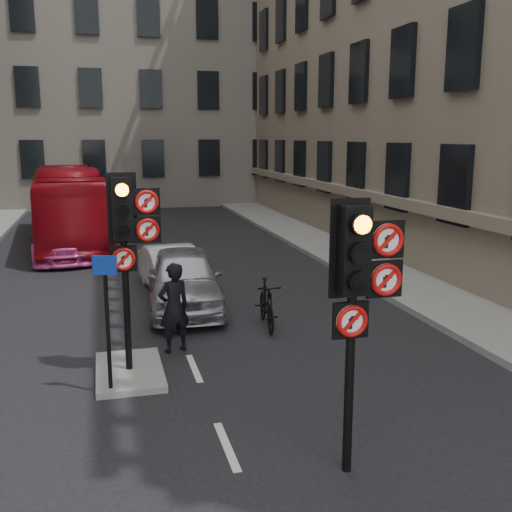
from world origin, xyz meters
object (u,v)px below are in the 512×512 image
car_white (173,270)px  motorcyclist (174,308)px  signal_far (128,230)px  signal_near (359,279)px  info_sign (107,304)px  car_silver (184,279)px  car_pink (63,237)px  bus_red (69,205)px  motorcycle (267,304)px

car_white → motorcyclist: bearing=-102.0°
signal_far → motorcyclist: 2.22m
signal_near → motorcyclist: bearing=109.0°
signal_far → info_sign: 1.43m
signal_far → car_silver: (1.50, 4.08, -1.93)m
car_pink → bus_red: bearing=83.9°
signal_far → bus_red: (-1.72, 14.82, -1.17)m
car_silver → info_sign: size_ratio=1.96×
car_pink → signal_near: bearing=-78.2°
signal_far → car_silver: 4.76m
signal_far → motorcycle: 4.31m
signal_far → car_pink: (-1.83, 11.69, -1.96)m
signal_near → bus_red: size_ratio=0.33×
motorcyclist → info_sign: info_sign is taller
car_silver → bus_red: 11.24m
car_white → car_silver: bearing=-92.5°
motorcycle → motorcyclist: bearing=-148.2°
signal_far → info_sign: bearing=-118.2°
signal_far → car_pink: signal_far is taller
car_pink → bus_red: bus_red is taller
car_white → motorcycle: 4.06m
info_sign → bus_red: bearing=110.9°
car_pink → motorcyclist: size_ratio=2.77×
car_pink → info_sign: info_sign is taller
signal_near → motorcyclist: 5.55m
car_silver → car_pink: car_silver is taller
car_silver → car_white: (-0.09, 1.67, -0.13)m
signal_near → info_sign: bearing=133.6°
car_silver → info_sign: (-1.94, -4.89, 0.84)m
signal_far → car_pink: 12.00m
car_white → bus_red: 9.64m
car_silver → motorcycle: car_silver is taller
car_pink → bus_red: size_ratio=0.47×
signal_far → motorcyclist: signal_far is taller
car_white → car_pink: car_pink is taller
car_white → motorcycle: (1.69, -3.69, -0.08)m
car_silver → motorcyclist: motorcyclist is taller
car_silver → car_pink: 8.31m
bus_red → signal_far: bearing=-87.8°
info_sign → signal_near: bearing=-30.2°
car_silver → motorcyclist: (-0.63, -3.07, 0.16)m
signal_far → car_pink: bearing=98.9°
signal_near → info_sign: 4.51m
bus_red → motorcycle: bus_red is taller
car_pink → bus_red: 3.23m
motorcyclist → info_sign: 2.34m
car_silver → info_sign: bearing=-106.9°
motorcyclist → signal_far: bearing=29.7°
car_silver → motorcyclist: bearing=-96.8°
bus_red → info_sign: 15.69m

